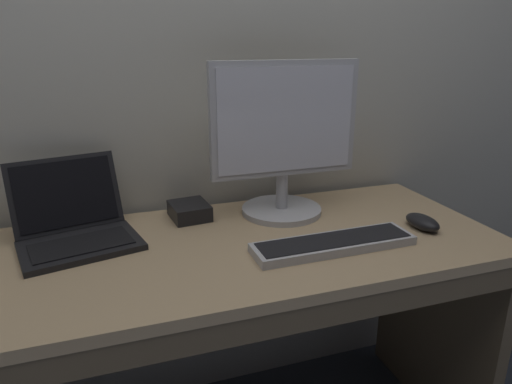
{
  "coord_description": "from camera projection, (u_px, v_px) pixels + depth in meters",
  "views": [
    {
      "loc": [
        -0.29,
        -1.12,
        1.3
      ],
      "look_at": [
        0.1,
        0.0,
        0.9
      ],
      "focal_mm": 32.58,
      "sensor_mm": 36.0,
      "label": 1
    }
  ],
  "objects": [
    {
      "name": "wired_keyboard",
      "position": [
        334.0,
        244.0,
        1.24
      ],
      "size": [
        0.45,
        0.12,
        0.03
      ],
      "color": "#BCBCC1",
      "rests_on": "desk"
    },
    {
      "name": "computer_mouse",
      "position": [
        422.0,
        222.0,
        1.37
      ],
      "size": [
        0.08,
        0.13,
        0.04
      ],
      "primitive_type": "ellipsoid",
      "rotation": [
        0.0,
        0.0,
        0.09
      ],
      "color": "black",
      "rests_on": "desk"
    },
    {
      "name": "external_drive_box",
      "position": [
        189.0,
        211.0,
        1.44
      ],
      "size": [
        0.12,
        0.14,
        0.05
      ],
      "primitive_type": "cube",
      "rotation": [
        0.0,
        0.0,
        0.1
      ],
      "color": "black",
      "rests_on": "desk"
    },
    {
      "name": "laptop_black",
      "position": [
        76.0,
        228.0,
        1.26
      ],
      "size": [
        0.35,
        0.34,
        0.22
      ],
      "color": "black",
      "rests_on": "desk"
    },
    {
      "name": "desk",
      "position": [
        225.0,
        316.0,
        1.33
      ],
      "size": [
        1.56,
        0.64,
        0.76
      ],
      "color": "tan",
      "rests_on": "ground"
    },
    {
      "name": "external_monitor",
      "position": [
        284.0,
        140.0,
        1.41
      ],
      "size": [
        0.46,
        0.25,
        0.48
      ],
      "color": "#B7B7BC",
      "rests_on": "desk"
    }
  ]
}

